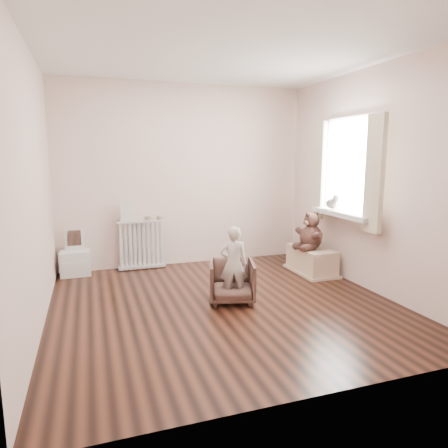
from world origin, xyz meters
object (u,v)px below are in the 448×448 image
object	(u,v)px
radiator	(141,242)
child	(234,264)
toy_bench	(312,258)
toy_vanity	(75,255)
teddy_bear	(311,225)
plush_cat	(333,202)
armchair	(232,281)

from	to	relation	value
radiator	child	distance (m)	1.84
toy_bench	radiator	bearing A→B (deg)	156.83
radiator	toy_vanity	world-z (taller)	radiator
radiator	teddy_bear	bearing A→B (deg)	-24.93
teddy_bear	radiator	bearing A→B (deg)	143.44
plush_cat	radiator	bearing A→B (deg)	159.46
teddy_bear	plush_cat	bearing A→B (deg)	-53.80
toy_vanity	armchair	bearing A→B (deg)	-43.80
child	plush_cat	world-z (taller)	plush_cat
child	plush_cat	xyz separation A→B (m)	(1.55, 0.50, 0.56)
armchair	plush_cat	size ratio (longest dim) A/B	2.05
teddy_bear	plush_cat	distance (m)	0.42
armchair	plush_cat	world-z (taller)	plush_cat
teddy_bear	child	bearing A→B (deg)	-165.00
armchair	child	world-z (taller)	child
radiator	plush_cat	distance (m)	2.67
radiator	plush_cat	bearing A→B (deg)	-26.64
radiator	teddy_bear	xyz separation A→B (m)	(2.13, -0.99, 0.28)
toy_bench	teddy_bear	bearing A→B (deg)	-134.27
toy_vanity	teddy_bear	size ratio (longest dim) A/B	1.23
radiator	armchair	world-z (taller)	radiator
toy_vanity	armchair	world-z (taller)	toy_vanity
plush_cat	toy_bench	bearing A→B (deg)	127.30
toy_bench	plush_cat	bearing A→B (deg)	-58.79
radiator	child	size ratio (longest dim) A/B	0.84
radiator	child	bearing A→B (deg)	-65.13
toy_vanity	child	distance (m)	2.34
child	teddy_bear	bearing A→B (deg)	-136.89
plush_cat	armchair	bearing A→B (deg)	-157.56
toy_vanity	armchair	xyz separation A→B (m)	(1.66, -1.59, -0.05)
toy_vanity	toy_bench	distance (m)	3.20
radiator	toy_bench	bearing A→B (deg)	-23.17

